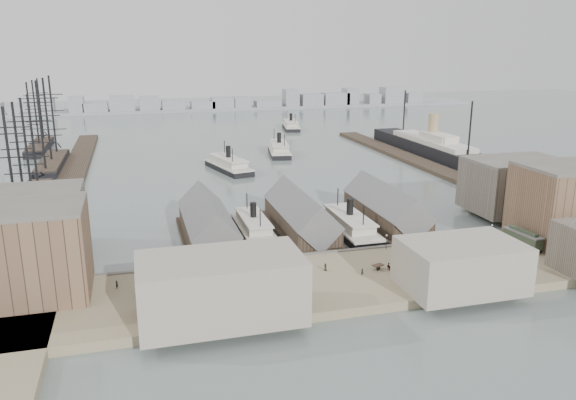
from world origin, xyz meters
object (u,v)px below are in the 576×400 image
object	(u,v)px
horse_cart_left	(154,290)
horse_cart_right	(386,267)
ferry_docked_west	(254,226)
horse_cart_center	(259,279)
tram	(523,239)
ocean_steamer	(432,148)

from	to	relation	value
horse_cart_left	horse_cart_right	bearing A→B (deg)	-78.10
ferry_docked_west	horse_cart_center	world-z (taller)	ferry_docked_west
tram	horse_cart_right	world-z (taller)	tram
ferry_docked_west	horse_cart_right	bearing A→B (deg)	-59.59
ocean_steamer	tram	distance (m)	129.32
ocean_steamer	horse_cart_center	size ratio (longest dim) A/B	20.48
horse_cart_left	ocean_steamer	bearing A→B (deg)	-33.81
horse_cart_left	horse_cart_center	bearing A→B (deg)	-77.43
ferry_docked_west	ocean_steamer	xyz separation A→B (m)	(105.00, 87.97, 2.10)
tram	horse_cart_left	xyz separation A→B (m)	(-90.21, -3.24, -1.25)
horse_cart_center	ferry_docked_west	bearing A→B (deg)	-16.64
ocean_steamer	horse_cart_right	distance (m)	150.77
horse_cart_center	horse_cart_right	size ratio (longest dim) A/B	1.04
ocean_steamer	horse_cart_left	xyz separation A→B (m)	(-133.65, -125.05, -1.56)
horse_cart_right	ferry_docked_west	bearing A→B (deg)	9.96
horse_cart_center	horse_cart_right	world-z (taller)	horse_cart_center
ocean_steamer	ferry_docked_west	bearing A→B (deg)	-140.04
tram	horse_cart_right	size ratio (longest dim) A/B	2.42
horse_cart_left	tram	bearing A→B (deg)	-74.84
horse_cart_left	horse_cart_center	xyz separation A→B (m)	(21.94, -0.20, 0.01)
tram	horse_cart_center	distance (m)	68.36
ferry_docked_west	horse_cart_center	bearing A→B (deg)	-100.20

